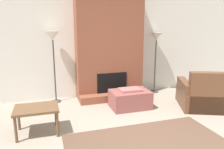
# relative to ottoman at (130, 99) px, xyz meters

# --- Properties ---
(wall_back) EXTENTS (7.89, 0.06, 2.60)m
(wall_back) POSITION_rel_ottoman_xyz_m (-0.20, 1.14, 1.10)
(wall_back) COLOR silver
(wall_back) RESTS_ON ground_plane
(fireplace) EXTENTS (1.60, 0.70, 2.60)m
(fireplace) POSITION_rel_ottoman_xyz_m (-0.20, 0.88, 1.06)
(fireplace) COLOR brown
(fireplace) RESTS_ON ground_plane
(ottoman) EXTENTS (0.83, 0.57, 0.43)m
(ottoman) POSITION_rel_ottoman_xyz_m (0.00, 0.00, 0.00)
(ottoman) COLOR #8C4C47
(ottoman) RESTS_ON ground_plane
(armchair) EXTENTS (1.22, 1.25, 0.85)m
(armchair) POSITION_rel_ottoman_xyz_m (1.49, -0.47, 0.06)
(armchair) COLOR brown
(armchair) RESTS_ON ground_plane
(side_table) EXTENTS (0.69, 0.52, 0.45)m
(side_table) POSITION_rel_ottoman_xyz_m (-1.88, -0.61, 0.19)
(side_table) COLOR brown
(side_table) RESTS_ON ground_plane
(floor_lamp_left) EXTENTS (0.31, 0.31, 1.63)m
(floor_lamp_left) POSITION_rel_ottoman_xyz_m (-1.50, 0.88, 1.22)
(floor_lamp_left) COLOR #333333
(floor_lamp_left) RESTS_ON ground_plane
(floor_lamp_right) EXTENTS (0.31, 0.31, 1.57)m
(floor_lamp_right) POSITION_rel_ottoman_xyz_m (1.05, 0.88, 1.17)
(floor_lamp_right) COLOR #333333
(floor_lamp_right) RESTS_ON ground_plane
(area_rug) EXTENTS (2.43, 1.48, 0.01)m
(area_rug) POSITION_rel_ottoman_xyz_m (-0.31, -1.56, -0.19)
(area_rug) COLOR brown
(area_rug) RESTS_ON ground_plane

